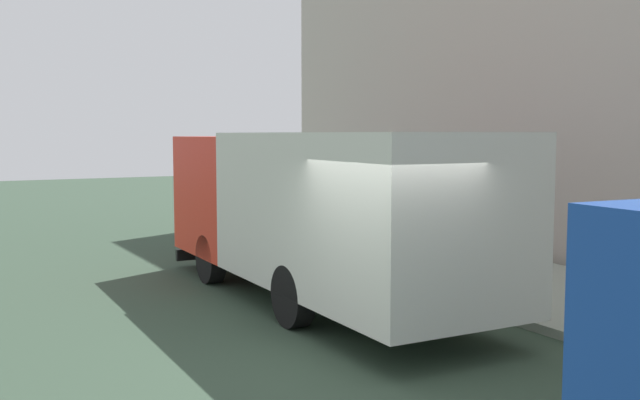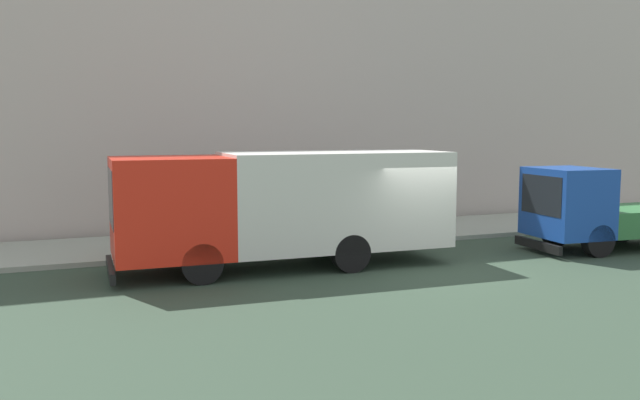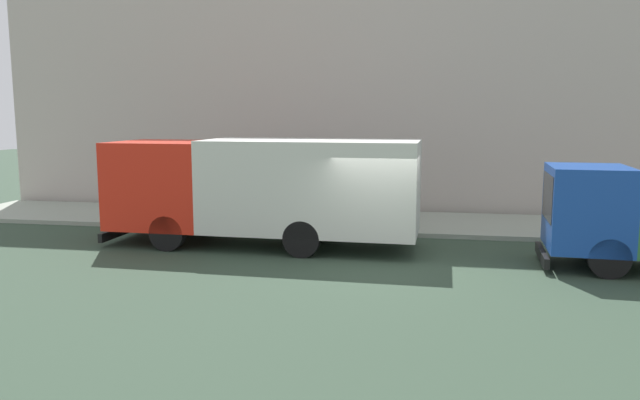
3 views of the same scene
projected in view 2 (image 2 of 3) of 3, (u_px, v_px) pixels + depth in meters
ground at (426, 267)px, 16.54m from camera, size 80.00×80.00×0.00m
sidewalk at (346, 234)px, 21.13m from camera, size 3.93×30.00×0.14m
building_facade at (319, 67)px, 22.81m from camera, size 0.50×30.00×11.11m
large_utility_truck at (285, 203)px, 16.30m from camera, size 2.66×8.39×2.86m
small_flatbed_truck at (602, 212)px, 18.75m from camera, size 2.38×5.62×2.36m
pedestrian_walking at (153, 220)px, 17.83m from camera, size 0.48×0.48×1.62m
pedestrian_standing at (213, 208)px, 19.93m from camera, size 0.50×0.50×1.73m
traffic_cone_orange at (124, 242)px, 17.19m from camera, size 0.50×0.50×0.72m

